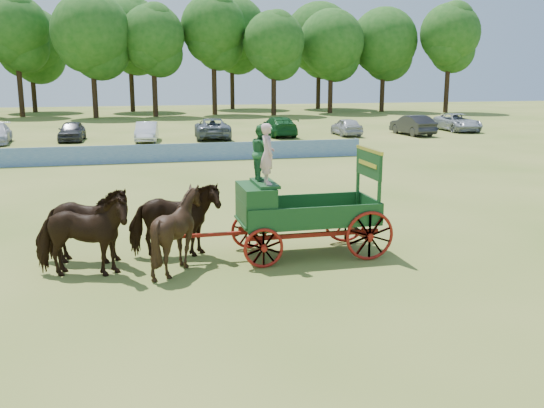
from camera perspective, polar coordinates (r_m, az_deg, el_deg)
The scene contains 9 objects.
ground at distance 18.19m, azimuth -6.52°, elevation -4.08°, with size 160.00×160.00×0.00m, color #978F44.
horse_lead_left at distance 15.99m, azimuth -17.46°, elevation -2.90°, with size 1.15×2.53×2.14m, color black.
horse_lead_right at distance 17.05m, azimuth -17.23°, elevation -1.96°, with size 1.15×2.53×2.14m, color black.
horse_wheel_left at distance 15.98m, azimuth -8.85°, elevation -2.47°, with size 1.73×1.94×2.14m, color black.
horse_wheel_right at distance 17.05m, azimuth -9.16°, elevation -1.56°, with size 1.15×2.53×2.14m, color black.
farm_dray at distance 16.87m, azimuth 0.96°, elevation 0.48°, with size 5.99×2.00×3.79m.
sponsor_banner at distance 35.65m, azimuth -11.74°, elevation 4.66°, with size 26.00×0.08×1.05m, color #1D509E.
parked_cars at distance 47.86m, azimuth -10.14°, elevation 6.91°, with size 55.06×7.58×1.64m.
treeline at distance 78.59m, azimuth -14.61°, elevation 15.04°, with size 89.78×22.62×15.50m.
Camera 1 is at (-2.04, -17.34, 5.11)m, focal length 40.00 mm.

